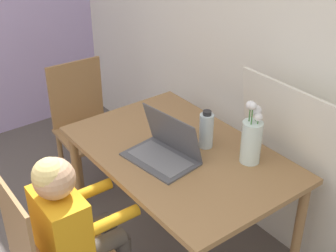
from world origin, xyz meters
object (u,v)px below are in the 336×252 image
object	(u,v)px
laptop	(165,148)
water_bottle	(206,130)
person_seated	(72,219)
flower_vase	(252,138)
chair_spare	(86,126)

from	to	relation	value
laptop	water_bottle	size ratio (longest dim) A/B	1.86
person_seated	water_bottle	bearing A→B (deg)	-91.63
flower_vase	laptop	bearing A→B (deg)	-131.40
laptop	water_bottle	xyz separation A→B (m)	(0.04, 0.23, 0.04)
flower_vase	water_bottle	bearing A→B (deg)	-160.62
water_bottle	person_seated	bearing A→B (deg)	-92.30
person_seated	flower_vase	xyz separation A→B (m)	(0.27, 0.86, 0.25)
laptop	water_bottle	bearing A→B (deg)	72.18
flower_vase	person_seated	bearing A→B (deg)	-107.33
person_seated	water_bottle	distance (m)	0.81
chair_spare	flower_vase	distance (m)	1.34
person_seated	water_bottle	size ratio (longest dim) A/B	4.62
person_seated	water_bottle	world-z (taller)	person_seated
laptop	water_bottle	world-z (taller)	laptop
chair_spare	water_bottle	bearing A→B (deg)	-75.56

